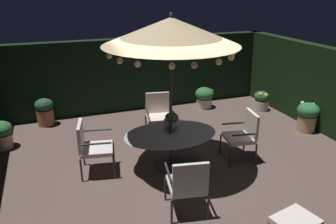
# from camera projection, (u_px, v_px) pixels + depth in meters

# --- Properties ---
(ground_plane) EXTENTS (8.00, 7.20, 0.02)m
(ground_plane) POSITION_uv_depth(u_px,v_px,m) (181.00, 164.00, 6.64)
(ground_plane) COLOR brown
(hedge_backdrop_rear) EXTENTS (8.00, 0.30, 2.00)m
(hedge_backdrop_rear) POSITION_uv_depth(u_px,v_px,m) (135.00, 74.00, 9.30)
(hedge_backdrop_rear) COLOR black
(hedge_backdrop_rear) RESTS_ON ground_plane
(patio_dining_table) EXTENTS (1.80, 1.28, 0.70)m
(patio_dining_table) POSITION_uv_depth(u_px,v_px,m) (171.00, 139.00, 6.36)
(patio_dining_table) COLOR #323035
(patio_dining_table) RESTS_ON ground_plane
(patio_umbrella) EXTENTS (2.40, 2.40, 2.92)m
(patio_umbrella) POSITION_uv_depth(u_px,v_px,m) (171.00, 32.00, 5.63)
(patio_umbrella) COLOR #322B2E
(patio_umbrella) RESTS_ON ground_plane
(centerpiece_planter) EXTENTS (0.30, 0.30, 0.37)m
(centerpiece_planter) POSITION_uv_depth(u_px,v_px,m) (172.00, 120.00, 6.40)
(centerpiece_planter) COLOR beige
(centerpiece_planter) RESTS_ON patio_dining_table
(patio_chair_north) EXTENTS (0.72, 0.73, 1.02)m
(patio_chair_north) POSITION_uv_depth(u_px,v_px,m) (91.00, 144.00, 6.12)
(patio_chair_north) COLOR #2D302B
(patio_chair_north) RESTS_ON ground_plane
(patio_chair_northeast) EXTENTS (0.69, 0.71, 0.99)m
(patio_chair_northeast) POSITION_uv_depth(u_px,v_px,m) (188.00, 183.00, 4.98)
(patio_chair_northeast) COLOR #2D2D31
(patio_chair_northeast) RESTS_ON ground_plane
(patio_chair_east) EXTENTS (0.65, 0.68, 1.01)m
(patio_chair_east) POSITION_uv_depth(u_px,v_px,m) (244.00, 133.00, 6.62)
(patio_chair_east) COLOR #2C302F
(patio_chair_east) RESTS_ON ground_plane
(patio_chair_southeast) EXTENTS (0.70, 0.67, 1.00)m
(patio_chair_southeast) POSITION_uv_depth(u_px,v_px,m) (159.00, 112.00, 7.73)
(patio_chair_southeast) COLOR #302E2F
(patio_chair_southeast) RESTS_ON ground_plane
(ottoman_footrest) EXTENTS (0.65, 0.56, 0.44)m
(ottoman_footrest) POSITION_uv_depth(u_px,v_px,m) (296.00, 222.00, 4.43)
(ottoman_footrest) COLOR #2A302F
(ottoman_footrest) RESTS_ON ground_plane
(potted_plant_front_corner) EXTENTS (0.45, 0.45, 0.70)m
(potted_plant_front_corner) POSITION_uv_depth(u_px,v_px,m) (45.00, 111.00, 8.34)
(potted_plant_front_corner) COLOR #9F5F3E
(potted_plant_front_corner) RESTS_ON ground_plane
(potted_plant_left_far) EXTENTS (0.42, 0.42, 0.56)m
(potted_plant_left_far) POSITION_uv_depth(u_px,v_px,m) (261.00, 100.00, 9.38)
(potted_plant_left_far) COLOR beige
(potted_plant_left_far) RESTS_ON ground_plane
(potted_plant_right_far) EXTENTS (0.48, 0.48, 0.62)m
(potted_plant_right_far) POSITION_uv_depth(u_px,v_px,m) (1.00, 134.00, 7.16)
(potted_plant_right_far) COLOR tan
(potted_plant_right_far) RESTS_ON ground_plane
(potted_plant_back_left) EXTENTS (0.52, 0.52, 0.71)m
(potted_plant_back_left) POSITION_uv_depth(u_px,v_px,m) (307.00, 116.00, 8.00)
(potted_plant_back_left) COLOR tan
(potted_plant_back_left) RESTS_ON ground_plane
(potted_plant_left_near) EXTENTS (0.53, 0.53, 0.60)m
(potted_plant_left_near) POSITION_uv_depth(u_px,v_px,m) (204.00, 97.00, 9.57)
(potted_plant_left_near) COLOR beige
(potted_plant_left_near) RESTS_ON ground_plane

